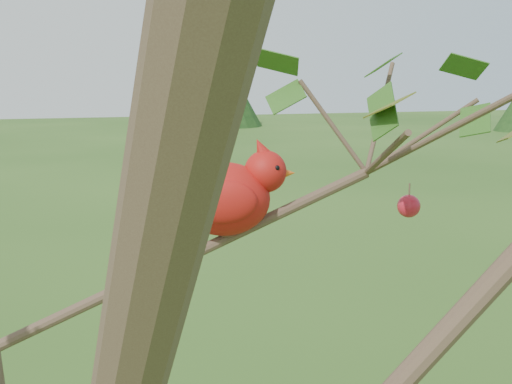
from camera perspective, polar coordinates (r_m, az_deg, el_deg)
crabapple_tree at (r=0.89m, az=-19.20°, el=-5.57°), size 2.35×2.05×2.95m
cardinal at (r=1.01m, az=-2.36°, el=-0.27°), size 0.24×0.14×0.17m
distant_trees at (r=26.35m, az=-20.84°, el=7.79°), size 41.78×14.52×3.74m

